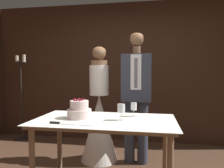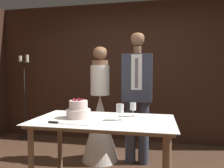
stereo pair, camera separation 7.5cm
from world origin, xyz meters
The scene contains 9 objects.
wall_back centered at (0.00, 2.04, 1.31)m, with size 5.53×0.12×2.61m, color #382116.
cake_table centered at (-0.05, 0.08, 0.72)m, with size 1.47×0.82×0.82m.
tiered_cake centered at (-0.33, 0.10, 0.90)m, with size 0.26×0.26×0.21m.
cake_knife centered at (-0.40, -0.19, 0.83)m, with size 0.42×0.04×0.02m.
wine_glass_near centered at (0.13, 0.07, 0.93)m, with size 0.08×0.08×0.17m.
wine_glass_middle centered at (0.24, 0.29, 0.92)m, with size 0.07×0.07×0.16m.
bride centered at (-0.32, 0.99, 0.62)m, with size 0.54×0.54×1.68m.
groom centered at (0.23, 0.98, 1.03)m, with size 0.42×0.25×1.86m.
candle_stand centered at (-2.05, 1.72, 0.77)m, with size 0.28×0.28×1.65m.
Camera 1 is at (0.42, -2.13, 1.31)m, focal length 35.00 mm.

